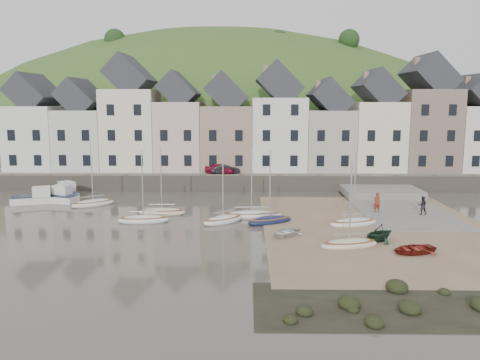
{
  "coord_description": "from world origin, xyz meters",
  "views": [
    {
      "loc": [
        0.7,
        -38.43,
        10.1
      ],
      "look_at": [
        0.0,
        6.0,
        3.0
      ],
      "focal_mm": 36.96,
      "sensor_mm": 36.0,
      "label": 1
    }
  ],
  "objects_px": {
    "person_dark": "(422,205)",
    "car_right": "(226,169)",
    "sailboat_0": "(93,203)",
    "rowboat_red": "(413,249)",
    "rowboat_white": "(285,232)",
    "person_red": "(377,202)",
    "rowboat_green": "(379,233)",
    "car_left": "(220,169)"
  },
  "relations": [
    {
      "from": "person_red",
      "to": "rowboat_red",
      "type": "bearing_deg",
      "value": 73.15
    },
    {
      "from": "car_left",
      "to": "person_red",
      "type": "bearing_deg",
      "value": -118.18
    },
    {
      "from": "sailboat_0",
      "to": "person_red",
      "type": "xyz_separation_m",
      "value": [
        26.87,
        -2.91,
        0.76
      ]
    },
    {
      "from": "rowboat_red",
      "to": "rowboat_green",
      "type": "bearing_deg",
      "value": -169.03
    },
    {
      "from": "rowboat_red",
      "to": "car_right",
      "type": "xyz_separation_m",
      "value": [
        -13.66,
        25.99,
        1.76
      ]
    },
    {
      "from": "sailboat_0",
      "to": "car_left",
      "type": "height_order",
      "value": "sailboat_0"
    },
    {
      "from": "sailboat_0",
      "to": "person_red",
      "type": "height_order",
      "value": "sailboat_0"
    },
    {
      "from": "rowboat_green",
      "to": "person_red",
      "type": "relative_size",
      "value": 1.34
    },
    {
      "from": "sailboat_0",
      "to": "rowboat_red",
      "type": "relative_size",
      "value": 2.06
    },
    {
      "from": "sailboat_0",
      "to": "rowboat_green",
      "type": "bearing_deg",
      "value": -26.39
    },
    {
      "from": "person_dark",
      "to": "car_right",
      "type": "relative_size",
      "value": 0.5
    },
    {
      "from": "sailboat_0",
      "to": "person_dark",
      "type": "xyz_separation_m",
      "value": [
        30.66,
        -3.86,
        0.68
      ]
    },
    {
      "from": "sailboat_0",
      "to": "person_dark",
      "type": "distance_m",
      "value": 30.91
    },
    {
      "from": "rowboat_green",
      "to": "rowboat_red",
      "type": "distance_m",
      "value": 3.25
    },
    {
      "from": "rowboat_green",
      "to": "rowboat_red",
      "type": "xyz_separation_m",
      "value": [
        1.5,
        -2.86,
        -0.33
      ]
    },
    {
      "from": "rowboat_white",
      "to": "rowboat_green",
      "type": "bearing_deg",
      "value": 33.14
    },
    {
      "from": "rowboat_green",
      "to": "car_left",
      "type": "relative_size",
      "value": 0.68
    },
    {
      "from": "car_left",
      "to": "rowboat_white",
      "type": "bearing_deg",
      "value": -150.07
    },
    {
      "from": "rowboat_green",
      "to": "rowboat_red",
      "type": "relative_size",
      "value": 0.79
    },
    {
      "from": "sailboat_0",
      "to": "car_right",
      "type": "bearing_deg",
      "value": 41.02
    },
    {
      "from": "rowboat_green",
      "to": "person_red",
      "type": "height_order",
      "value": "person_red"
    },
    {
      "from": "sailboat_0",
      "to": "rowboat_white",
      "type": "xyz_separation_m",
      "value": [
        17.92,
        -10.93,
        0.09
      ]
    },
    {
      "from": "rowboat_red",
      "to": "car_left",
      "type": "relative_size",
      "value": 0.85
    },
    {
      "from": "person_dark",
      "to": "car_right",
      "type": "xyz_separation_m",
      "value": [
        -18.15,
        14.74,
        1.19
      ]
    },
    {
      "from": "person_dark",
      "to": "car_right",
      "type": "bearing_deg",
      "value": -31.03
    },
    {
      "from": "rowboat_white",
      "to": "rowboat_green",
      "type": "height_order",
      "value": "rowboat_green"
    },
    {
      "from": "rowboat_white",
      "to": "rowboat_green",
      "type": "distance_m",
      "value": 6.89
    },
    {
      "from": "rowboat_white",
      "to": "person_red",
      "type": "xyz_separation_m",
      "value": [
        8.95,
        8.02,
        0.68
      ]
    },
    {
      "from": "rowboat_white",
      "to": "person_red",
      "type": "relative_size",
      "value": 1.54
    },
    {
      "from": "person_red",
      "to": "car_right",
      "type": "relative_size",
      "value": 0.55
    },
    {
      "from": "rowboat_red",
      "to": "person_red",
      "type": "bearing_deg",
      "value": 160.03
    },
    {
      "from": "person_red",
      "to": "car_left",
      "type": "bearing_deg",
      "value": -56.18
    },
    {
      "from": "rowboat_white",
      "to": "car_right",
      "type": "height_order",
      "value": "car_right"
    },
    {
      "from": "person_red",
      "to": "car_left",
      "type": "xyz_separation_m",
      "value": [
        -15.01,
        13.79,
        1.18
      ]
    },
    {
      "from": "person_red",
      "to": "person_dark",
      "type": "bearing_deg",
      "value": 152.4
    },
    {
      "from": "sailboat_0",
      "to": "rowboat_white",
      "type": "bearing_deg",
      "value": -31.38
    },
    {
      "from": "sailboat_0",
      "to": "car_right",
      "type": "relative_size",
      "value": 1.92
    },
    {
      "from": "person_dark",
      "to": "car_right",
      "type": "distance_m",
      "value": 23.41
    },
    {
      "from": "rowboat_red",
      "to": "person_red",
      "type": "height_order",
      "value": "person_red"
    },
    {
      "from": "car_left",
      "to": "car_right",
      "type": "xyz_separation_m",
      "value": [
        0.66,
        0.0,
        -0.07
      ]
    },
    {
      "from": "rowboat_red",
      "to": "car_right",
      "type": "height_order",
      "value": "car_right"
    },
    {
      "from": "car_left",
      "to": "person_dark",
      "type": "bearing_deg",
      "value": -113.69
    }
  ]
}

